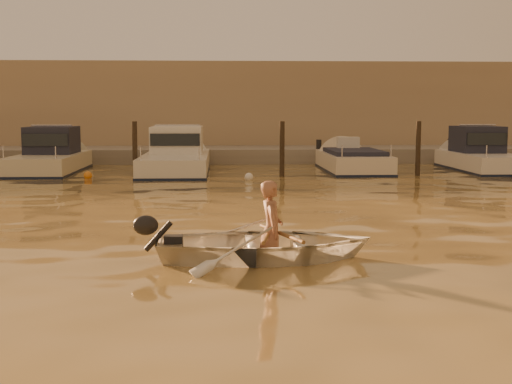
{
  "coord_description": "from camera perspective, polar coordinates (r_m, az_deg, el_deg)",
  "views": [
    {
      "loc": [
        -2.43,
        -11.93,
        2.42
      ],
      "look_at": [
        -1.71,
        2.43,
        0.75
      ],
      "focal_mm": 50.0,
      "sensor_mm": 36.0,
      "label": 1
    }
  ],
  "objects": [
    {
      "name": "outboard_motor",
      "position": [
        11.53,
        -6.71,
        -4.11
      ],
      "size": [
        0.91,
        0.43,
        0.7
      ],
      "primitive_type": null,
      "rotation": [
        0.0,
        0.0,
        0.04
      ],
      "color": "black",
      "rests_on": "dinghy"
    },
    {
      "name": "person",
      "position": [
        11.56,
        1.24,
        -2.99
      ],
      "size": [
        0.4,
        0.59,
        1.58
      ],
      "primitive_type": "imported",
      "rotation": [
        0.0,
        0.0,
        1.61
      ],
      "color": "#96634B",
      "rests_on": "dinghy"
    },
    {
      "name": "piling_1",
      "position": [
        25.96,
        -9.66,
        3.17
      ],
      "size": [
        0.18,
        0.18,
        2.2
      ],
      "primitive_type": "cylinder",
      "color": "#2D2319",
      "rests_on": "ground_plane"
    },
    {
      "name": "piling_3",
      "position": [
        26.77,
        12.84,
        3.2
      ],
      "size": [
        0.18,
        0.18,
        2.2
      ],
      "primitive_type": "cylinder",
      "color": "#2D2319",
      "rests_on": "ground_plane"
    },
    {
      "name": "moored_boat_2",
      "position": [
        28.04,
        -6.39,
        2.91
      ],
      "size": [
        2.48,
        8.23,
        1.75
      ],
      "primitive_type": null,
      "color": "silver",
      "rests_on": "ground_plane"
    },
    {
      "name": "waterfront_building",
      "position": [
        39.01,
        0.72,
        6.59
      ],
      "size": [
        46.0,
        7.0,
        4.8
      ],
      "primitive_type": "cube",
      "color": "#9E8466",
      "rests_on": "quay"
    },
    {
      "name": "moored_boat_4",
      "position": [
        29.86,
        17.59,
        2.86
      ],
      "size": [
        2.08,
        6.48,
        1.75
      ],
      "primitive_type": null,
      "color": "silver",
      "rests_on": "ground_plane"
    },
    {
      "name": "quay",
      "position": [
        33.59,
        1.3,
        2.74
      ],
      "size": [
        52.0,
        4.0,
        1.0
      ],
      "primitive_type": "cube",
      "color": "gray",
      "rests_on": "ground_plane"
    },
    {
      "name": "dinghy",
      "position": [
        11.59,
        0.74,
        -4.19
      ],
      "size": [
        3.6,
        2.64,
        0.73
      ],
      "primitive_type": "imported",
      "rotation": [
        0.0,
        0.0,
        1.61
      ],
      "color": "silver",
      "rests_on": "ground_plane"
    },
    {
      "name": "fender_b",
      "position": [
        25.88,
        -13.3,
        1.3
      ],
      "size": [
        0.3,
        0.3,
        0.3
      ],
      "primitive_type": "sphere",
      "color": "orange",
      "rests_on": "ground_plane"
    },
    {
      "name": "moored_boat_1",
      "position": [
        28.76,
        -16.22,
        2.78
      ],
      "size": [
        2.24,
        6.68,
        1.75
      ],
      "primitive_type": null,
      "color": "beige",
      "rests_on": "ground_plane"
    },
    {
      "name": "fender_c",
      "position": [
        24.55,
        -0.57,
        1.2
      ],
      "size": [
        0.3,
        0.3,
        0.3
      ],
      "primitive_type": "sphere",
      "color": "white",
      "rests_on": "ground_plane"
    },
    {
      "name": "fender_d",
      "position": [
        25.99,
        7.82,
        1.44
      ],
      "size": [
        0.3,
        0.3,
        0.3
      ],
      "primitive_type": "sphere",
      "color": "orange",
      "rests_on": "ground_plane"
    },
    {
      "name": "moored_boat_3",
      "position": [
        28.5,
        7.74,
        2.14
      ],
      "size": [
        2.22,
        6.35,
        0.95
      ],
      "primitive_type": null,
      "color": "beige",
      "rests_on": "ground_plane"
    },
    {
      "name": "oar_starboard",
      "position": [
        11.57,
        0.99,
        -3.33
      ],
      "size": [
        0.34,
        2.09,
        0.13
      ],
      "primitive_type": "cylinder",
      "rotation": [
        1.54,
        0.0,
        -0.14
      ],
      "color": "brown",
      "rests_on": "dinghy"
    },
    {
      "name": "piling_2",
      "position": [
        25.87,
        2.1,
        3.25
      ],
      "size": [
        0.18,
        0.18,
        2.2
      ],
      "primitive_type": "cylinder",
      "color": "#2D2319",
      "rests_on": "ground_plane"
    },
    {
      "name": "ground_plane",
      "position": [
        12.41,
        8.52,
        -4.69
      ],
      "size": [
        160.0,
        160.0,
        0.0
      ],
      "primitive_type": "plane",
      "color": "olive",
      "rests_on": "ground"
    },
    {
      "name": "oar_port",
      "position": [
        11.59,
        1.97,
        -3.32
      ],
      "size": [
        0.57,
        2.05,
        0.13
      ],
      "primitive_type": "cylinder",
      "rotation": [
        1.54,
        0.0,
        0.25
      ],
      "color": "brown",
      "rests_on": "dinghy"
    }
  ]
}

